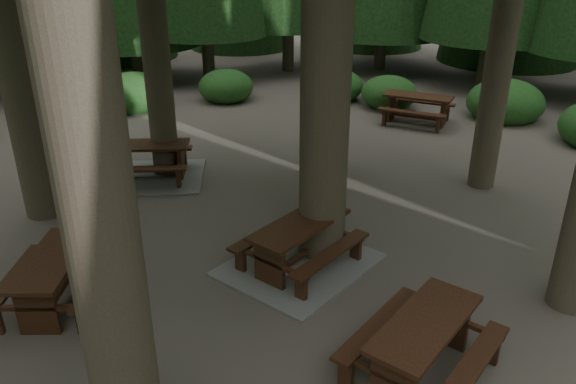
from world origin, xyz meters
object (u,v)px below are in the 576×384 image
object	(u,v)px
picnic_table_a	(299,251)
picnic_table_b	(55,273)
picnic_table_e	(424,339)
picnic_table_c	(147,166)
picnic_table_d	(417,105)

from	to	relation	value
picnic_table_a	picnic_table_b	size ratio (longest dim) A/B	1.42
picnic_table_b	picnic_table_e	world-z (taller)	picnic_table_e
picnic_table_b	picnic_table_c	xyz separation A→B (m)	(1.78, 4.79, -0.24)
picnic_table_a	picnic_table_d	distance (m)	9.31
picnic_table_c	picnic_table_d	world-z (taller)	picnic_table_d
picnic_table_e	picnic_table_a	bearing A→B (deg)	68.09
picnic_table_a	picnic_table_c	distance (m)	5.39
picnic_table_d	picnic_table_b	bearing A→B (deg)	-102.72
picnic_table_a	picnic_table_e	bearing A→B (deg)	-110.64
picnic_table_c	picnic_table_d	size ratio (longest dim) A/B	1.15
picnic_table_d	picnic_table_c	bearing A→B (deg)	-122.97
picnic_table_b	picnic_table_c	size ratio (longest dim) A/B	0.76
picnic_table_b	picnic_table_d	xyz separation A→B (m)	(10.20, 6.82, 0.04)
picnic_table_c	picnic_table_d	xyz separation A→B (m)	(8.42, 2.03, 0.28)
picnic_table_e	picnic_table_c	bearing A→B (deg)	75.48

